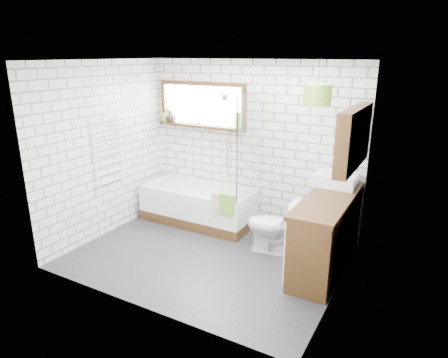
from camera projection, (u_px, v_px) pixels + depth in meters
The scene contains 22 objects.
floor at pixel (207, 256), 5.32m from camera, with size 3.40×2.60×0.01m, color #26262A.
ceiling at pixel (205, 60), 4.56m from camera, with size 3.40×2.60×0.01m, color white.
wall_back at pixel (251, 145), 6.03m from camera, with size 3.40×0.01×2.50m, color white.
wall_front at pixel (136, 197), 3.85m from camera, with size 3.40×0.01×2.50m, color white.
wall_left at pixel (105, 150), 5.73m from camera, with size 0.01×2.60×2.50m, color white.
wall_right at pixel (346, 187), 4.15m from camera, with size 0.01×2.60×2.50m, color white.
window at pixel (202, 105), 6.22m from camera, with size 1.52×0.16×0.68m, color #321D0D.
towel_radiator at pixel (108, 154), 5.73m from camera, with size 0.06×0.52×1.00m, color white.
mirror_cabinet at pixel (354, 138), 4.57m from camera, with size 0.16×1.20×0.70m, color #321D0D.
shower_riser at pixel (227, 137), 6.15m from camera, with size 0.02×0.02×1.30m, color silver.
bathtub at pixel (199, 205), 6.32m from camera, with size 1.76×0.78×0.57m, color white.
shower_screen at pixel (249, 147), 5.61m from camera, with size 0.02×0.72×1.50m, color white.
towel_green at pixel (227, 205), 5.58m from camera, with size 0.23×0.06×0.31m, color #60932C.
towel_beige at pixel (219, 203), 5.64m from camera, with size 0.22×0.06×0.29m, color #C1B586.
vanity at pixel (327, 233), 4.91m from camera, with size 0.53×1.63×0.93m, color #321D0D.
basin at pixel (336, 179), 5.19m from camera, with size 0.53×0.46×0.15m, color white.
tap at pixel (349, 178), 5.10m from camera, with size 0.03×0.03×0.15m, color silver.
toilet at pixel (275, 226), 5.32m from camera, with size 0.74×0.42×0.75m, color white.
vase_olive at pixel (167, 116), 6.56m from camera, with size 0.22×0.22×0.23m, color olive.
vase_dark at pixel (170, 117), 6.53m from camera, with size 0.19×0.19×0.20m, color black.
bottle at pixel (238, 122), 5.95m from camera, with size 0.08×0.08×0.24m, color olive.
pendant at pixel (317, 95), 4.82m from camera, with size 0.34×0.34×0.25m, color #60932C.
Camera 1 is at (2.51, -4.05, 2.58)m, focal length 32.00 mm.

